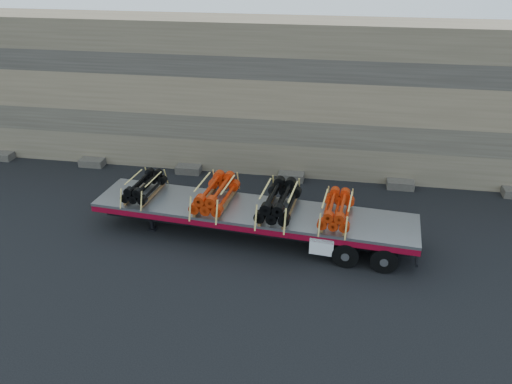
% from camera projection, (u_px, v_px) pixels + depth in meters
% --- Properties ---
extents(ground, '(120.00, 120.00, 0.00)m').
position_uv_depth(ground, '(228.00, 227.00, 19.71)').
color(ground, black).
rests_on(ground, ground).
extents(rock_wall, '(44.00, 3.00, 7.00)m').
position_uv_depth(rock_wall, '(256.00, 95.00, 23.84)').
color(rock_wall, '#7A6B54').
rests_on(rock_wall, ground).
extents(trailer, '(12.22, 3.37, 1.21)m').
position_uv_depth(trailer, '(252.00, 223.00, 18.81)').
color(trailer, '#999CA0').
rests_on(trailer, ground).
extents(bundle_front, '(1.19, 2.12, 0.72)m').
position_uv_depth(bundle_front, '(144.00, 187.00, 19.35)').
color(bundle_front, black).
rests_on(bundle_front, trailer).
extents(bundle_midfront, '(1.42, 2.53, 0.86)m').
position_uv_depth(bundle_midfront, '(216.00, 194.00, 18.66)').
color(bundle_midfront, red).
rests_on(bundle_midfront, trailer).
extents(bundle_midrear, '(1.46, 2.59, 0.88)m').
position_uv_depth(bundle_midrear, '(279.00, 202.00, 18.11)').
color(bundle_midrear, black).
rests_on(bundle_midrear, trailer).
extents(bundle_rear, '(1.27, 2.26, 0.77)m').
position_uv_depth(bundle_rear, '(337.00, 210.00, 17.66)').
color(bundle_rear, red).
rests_on(bundle_rear, trailer).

